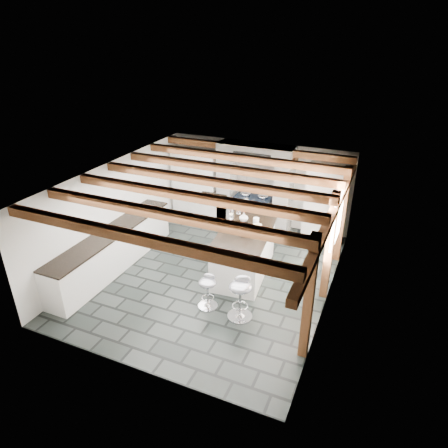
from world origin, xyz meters
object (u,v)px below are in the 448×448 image
at_px(kitchen_island, 244,252).
at_px(bar_stool_near, 240,293).
at_px(bar_stool_far, 208,287).
at_px(range_cooker, 254,211).

xyz_separation_m(kitchen_island, bar_stool_near, (0.49, -1.49, 0.03)).
xyz_separation_m(bar_stool_near, bar_stool_far, (-0.69, 0.05, -0.10)).
distance_m(kitchen_island, bar_stool_near, 1.57).
xyz_separation_m(range_cooker, kitchen_island, (0.59, -2.31, 0.05)).
bearing_deg(range_cooker, kitchen_island, -75.55).
bearing_deg(bar_stool_near, bar_stool_far, 151.98).
relative_size(kitchen_island, bar_stool_far, 2.97).
height_order(kitchen_island, bar_stool_near, kitchen_island).
height_order(range_cooker, kitchen_island, kitchen_island).
height_order(kitchen_island, bar_stool_far, kitchen_island).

